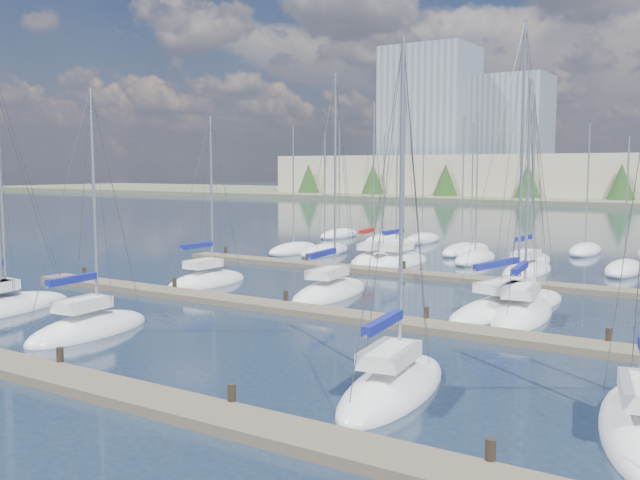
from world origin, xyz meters
The scene contains 15 objects.
ground centered at (0.00, 60.00, 0.00)m, with size 400.00×400.00×0.00m, color #212F43.
dock_near centered at (0.00, 2.01, 0.15)m, with size 44.00×1.93×1.10m.
dock_mid centered at (0.00, 16.01, 0.15)m, with size 44.00×1.93×1.10m.
dock_far centered at (0.00, 30.01, 0.15)m, with size 44.00×1.93×1.10m.
sailboat_j centered at (-3.84, 21.02, 0.18)m, with size 3.65×8.16×13.33m.
sailboat_l centered at (7.17, 21.18, 0.18)m, with size 3.66×8.36×12.33m.
sailboat_h centered at (-12.30, 20.02, 0.18)m, with size 2.67×6.53×11.20m.
sailboat_k centered at (6.13, 22.43, 0.18)m, with size 4.79×10.71×15.41m.
sailboat_n centered at (-8.58, 34.45, 0.20)m, with size 3.29×7.30×12.93m.
sailboat_o centered at (-6.33, 34.85, 0.19)m, with size 2.93×7.44×13.86m.
sailboat_c centered at (-7.85, 7.30, 0.18)m, with size 3.04×6.86×11.47m.
sailboat_p centered at (3.10, 35.66, 0.19)m, with size 2.58×7.56×12.92m.
sailboat_e centered at (7.25, 7.12, 0.18)m, with size 3.38×7.81×12.21m.
distant_boats centered at (-4.34, 43.76, 0.29)m, with size 36.93×20.75×13.30m.
shoreline centered at (-13.29, 149.77, 7.44)m, with size 400.00×60.00×38.00m.
Camera 1 is at (17.45, -13.10, 7.32)m, focal length 40.00 mm.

